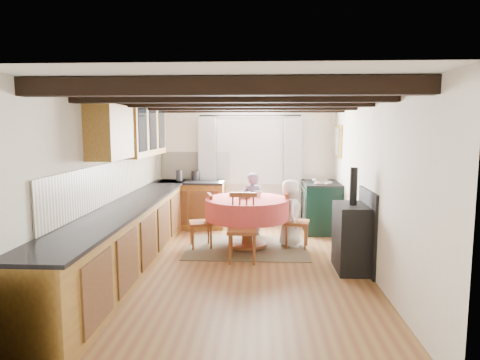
# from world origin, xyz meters

# --- Properties ---
(floor) EXTENTS (3.60, 5.50, 0.00)m
(floor) POSITION_xyz_m (0.00, 0.00, 0.00)
(floor) COLOR brown
(floor) RESTS_ON ground
(ceiling) EXTENTS (3.60, 5.50, 0.00)m
(ceiling) POSITION_xyz_m (0.00, 0.00, 2.40)
(ceiling) COLOR white
(ceiling) RESTS_ON ground
(wall_back) EXTENTS (3.60, 0.00, 2.40)m
(wall_back) POSITION_xyz_m (0.00, 2.75, 1.20)
(wall_back) COLOR silver
(wall_back) RESTS_ON ground
(wall_front) EXTENTS (3.60, 0.00, 2.40)m
(wall_front) POSITION_xyz_m (0.00, -2.75, 1.20)
(wall_front) COLOR silver
(wall_front) RESTS_ON ground
(wall_left) EXTENTS (0.00, 5.50, 2.40)m
(wall_left) POSITION_xyz_m (-1.80, 0.00, 1.20)
(wall_left) COLOR silver
(wall_left) RESTS_ON ground
(wall_right) EXTENTS (0.00, 5.50, 2.40)m
(wall_right) POSITION_xyz_m (1.80, 0.00, 1.20)
(wall_right) COLOR silver
(wall_right) RESTS_ON ground
(beam_a) EXTENTS (3.60, 0.16, 0.16)m
(beam_a) POSITION_xyz_m (0.00, -2.00, 2.31)
(beam_a) COLOR black
(beam_a) RESTS_ON ceiling
(beam_b) EXTENTS (3.60, 0.16, 0.16)m
(beam_b) POSITION_xyz_m (0.00, -1.00, 2.31)
(beam_b) COLOR black
(beam_b) RESTS_ON ceiling
(beam_c) EXTENTS (3.60, 0.16, 0.16)m
(beam_c) POSITION_xyz_m (0.00, 0.00, 2.31)
(beam_c) COLOR black
(beam_c) RESTS_ON ceiling
(beam_d) EXTENTS (3.60, 0.16, 0.16)m
(beam_d) POSITION_xyz_m (0.00, 1.00, 2.31)
(beam_d) COLOR black
(beam_d) RESTS_ON ceiling
(beam_e) EXTENTS (3.60, 0.16, 0.16)m
(beam_e) POSITION_xyz_m (0.00, 2.00, 2.31)
(beam_e) COLOR black
(beam_e) RESTS_ON ceiling
(splash_left) EXTENTS (0.02, 4.50, 0.55)m
(splash_left) POSITION_xyz_m (-1.78, 0.30, 1.20)
(splash_left) COLOR beige
(splash_left) RESTS_ON wall_left
(splash_back) EXTENTS (1.40, 0.02, 0.55)m
(splash_back) POSITION_xyz_m (-1.00, 2.73, 1.20)
(splash_back) COLOR beige
(splash_back) RESTS_ON wall_back
(base_cabinet_left) EXTENTS (0.60, 5.30, 0.88)m
(base_cabinet_left) POSITION_xyz_m (-1.50, 0.00, 0.44)
(base_cabinet_left) COLOR #A27024
(base_cabinet_left) RESTS_ON floor
(base_cabinet_back) EXTENTS (1.30, 0.60, 0.88)m
(base_cabinet_back) POSITION_xyz_m (-1.05, 2.45, 0.44)
(base_cabinet_back) COLOR #A27024
(base_cabinet_back) RESTS_ON floor
(worktop_left) EXTENTS (0.64, 5.30, 0.04)m
(worktop_left) POSITION_xyz_m (-1.48, 0.00, 0.90)
(worktop_left) COLOR black
(worktop_left) RESTS_ON base_cabinet_left
(worktop_back) EXTENTS (1.30, 0.64, 0.04)m
(worktop_back) POSITION_xyz_m (-1.05, 2.43, 0.90)
(worktop_back) COLOR black
(worktop_back) RESTS_ON base_cabinet_back
(wall_cabinet_glass) EXTENTS (0.34, 1.80, 0.90)m
(wall_cabinet_glass) POSITION_xyz_m (-1.63, 1.20, 1.95)
(wall_cabinet_glass) COLOR #A27024
(wall_cabinet_glass) RESTS_ON wall_left
(wall_cabinet_solid) EXTENTS (0.34, 0.90, 0.70)m
(wall_cabinet_solid) POSITION_xyz_m (-1.63, -0.30, 1.90)
(wall_cabinet_solid) COLOR #A27024
(wall_cabinet_solid) RESTS_ON wall_left
(window_frame) EXTENTS (1.34, 0.03, 1.54)m
(window_frame) POSITION_xyz_m (0.10, 2.73, 1.60)
(window_frame) COLOR white
(window_frame) RESTS_ON wall_back
(window_pane) EXTENTS (1.20, 0.01, 1.40)m
(window_pane) POSITION_xyz_m (0.10, 2.74, 1.60)
(window_pane) COLOR white
(window_pane) RESTS_ON wall_back
(curtain_left) EXTENTS (0.35, 0.10, 2.10)m
(curtain_left) POSITION_xyz_m (-0.75, 2.65, 1.10)
(curtain_left) COLOR beige
(curtain_left) RESTS_ON wall_back
(curtain_right) EXTENTS (0.35, 0.10, 2.10)m
(curtain_right) POSITION_xyz_m (0.95, 2.65, 1.10)
(curtain_right) COLOR beige
(curtain_right) RESTS_ON wall_back
(curtain_rod) EXTENTS (2.00, 0.03, 0.03)m
(curtain_rod) POSITION_xyz_m (0.10, 2.65, 2.20)
(curtain_rod) COLOR black
(curtain_rod) RESTS_ON wall_back
(wall_picture) EXTENTS (0.04, 0.50, 0.60)m
(wall_picture) POSITION_xyz_m (1.77, 2.30, 1.70)
(wall_picture) COLOR gold
(wall_picture) RESTS_ON wall_right
(wall_plate) EXTENTS (0.30, 0.02, 0.30)m
(wall_plate) POSITION_xyz_m (1.05, 2.72, 1.70)
(wall_plate) COLOR silver
(wall_plate) RESTS_ON wall_back
(rug) EXTENTS (1.95, 1.52, 0.01)m
(rug) POSITION_xyz_m (0.10, 1.04, 0.01)
(rug) COLOR brown
(rug) RESTS_ON floor
(dining_table) EXTENTS (1.35, 1.35, 0.82)m
(dining_table) POSITION_xyz_m (0.10, 1.04, 0.41)
(dining_table) COLOR #E43A47
(dining_table) RESTS_ON floor
(chair_near) EXTENTS (0.44, 0.46, 1.01)m
(chair_near) POSITION_xyz_m (0.06, 0.32, 0.50)
(chair_near) COLOR brown
(chair_near) RESTS_ON floor
(chair_left) EXTENTS (0.48, 0.47, 0.89)m
(chair_left) POSITION_xyz_m (-0.66, 1.01, 0.44)
(chair_left) COLOR brown
(chair_left) RESTS_ON floor
(chair_right) EXTENTS (0.48, 0.47, 0.92)m
(chair_right) POSITION_xyz_m (0.92, 1.08, 0.46)
(chair_right) COLOR brown
(chair_right) RESTS_ON floor
(aga_range) EXTENTS (0.67, 1.04, 0.95)m
(aga_range) POSITION_xyz_m (1.47, 2.26, 0.48)
(aga_range) COLOR black
(aga_range) RESTS_ON floor
(cast_iron_stove) EXTENTS (0.43, 0.71, 1.43)m
(cast_iron_stove) POSITION_xyz_m (1.58, 0.02, 0.71)
(cast_iron_stove) COLOR black
(cast_iron_stove) RESTS_ON floor
(child_far) EXTENTS (0.47, 0.36, 1.16)m
(child_far) POSITION_xyz_m (0.17, 1.83, 0.58)
(child_far) COLOR #585570
(child_far) RESTS_ON floor
(child_right) EXTENTS (0.38, 0.56, 1.12)m
(child_right) POSITION_xyz_m (0.81, 1.17, 0.56)
(child_right) COLOR silver
(child_right) RESTS_ON floor
(bowl_a) EXTENTS (0.29, 0.29, 0.05)m
(bowl_a) POSITION_xyz_m (0.06, 1.08, 0.84)
(bowl_a) COLOR silver
(bowl_a) RESTS_ON dining_table
(bowl_b) EXTENTS (0.28, 0.28, 0.07)m
(bowl_b) POSITION_xyz_m (0.09, 1.08, 0.85)
(bowl_b) COLOR silver
(bowl_b) RESTS_ON dining_table
(cup) EXTENTS (0.12, 0.12, 0.10)m
(cup) POSITION_xyz_m (0.29, 1.21, 0.87)
(cup) COLOR silver
(cup) RESTS_ON dining_table
(canister_tall) EXTENTS (0.13, 0.13, 0.22)m
(canister_tall) POSITION_xyz_m (-1.28, 2.42, 1.03)
(canister_tall) COLOR #262628
(canister_tall) RESTS_ON worktop_back
(canister_wide) EXTENTS (0.17, 0.17, 0.19)m
(canister_wide) POSITION_xyz_m (-0.98, 2.57, 1.01)
(canister_wide) COLOR #262628
(canister_wide) RESTS_ON worktop_back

